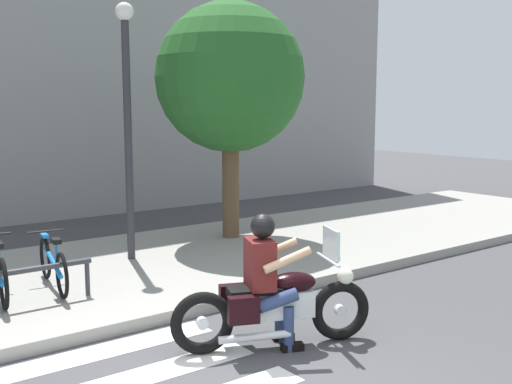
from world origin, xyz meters
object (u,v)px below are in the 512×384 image
Objects in this scene: bicycle_4 at (53,264)px; tree_near_rack at (230,78)px; rider at (267,271)px; street_lamp at (127,110)px; motorcycle at (274,305)px.

tree_near_rack is at bearing 18.59° from bicycle_4.
rider is 0.33× the size of tree_near_rack.
street_lamp is (1.53, 0.85, 2.02)m from bicycle_4.
rider reaches higher than motorcycle.
motorcycle is at bearing -66.32° from bicycle_4.
bicycle_4 is 2.68m from street_lamp.
motorcycle is at bearing -119.19° from tree_near_rack.
street_lamp is at bearing 86.01° from rider.
rider is 5.40m from tree_near_rack.
bicycle_4 is (-1.33, 3.04, 0.02)m from motorcycle.
bicycle_4 is at bearing -150.85° from street_lamp.
rider reaches higher than bicycle_4.
tree_near_rack reaches higher than bicycle_4.
motorcycle is 0.47× the size of tree_near_rack.
bicycle_4 is at bearing 113.68° from motorcycle.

